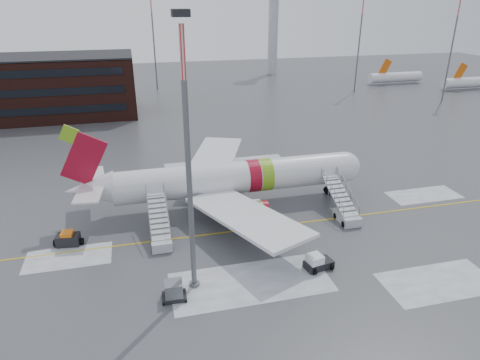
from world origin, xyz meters
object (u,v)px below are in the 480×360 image
object	(u,v)px
pushback_tug	(317,262)
uld_container	(174,291)
airstair_aft	(160,233)
airliner	(228,179)
light_mast_near	(188,160)
baggage_tractor	(68,239)
airstair_fwd	(344,210)

from	to	relation	value
pushback_tug	uld_container	distance (m)	13.27
airstair_aft	uld_container	xyz separation A→B (m)	(0.39, -9.36, -0.30)
airliner	light_mast_near	distance (m)	17.81
baggage_tractor	light_mast_near	distance (m)	18.50
airliner	baggage_tractor	distance (m)	18.48
airstair_fwd	uld_container	size ratio (longest dim) A/B	3.72
airstair_aft	light_mast_near	size ratio (longest dim) A/B	0.34
airliner	airstair_aft	xyz separation A→B (m)	(-8.54, -6.54, -2.35)
airliner	light_mast_near	size ratio (longest dim) A/B	1.57
airstair_aft	baggage_tractor	bearing A→B (deg)	169.76
uld_container	light_mast_near	distance (m)	11.14
airstair_fwd	pushback_tug	world-z (taller)	airstair_fwd
baggage_tractor	light_mast_near	size ratio (longest dim) A/B	0.13
airliner	light_mast_near	world-z (taller)	light_mast_near
pushback_tug	airstair_fwd	bearing A→B (deg)	50.28
airstair_fwd	airstair_aft	world-z (taller)	same
baggage_tractor	light_mast_near	xyz separation A→B (m)	(11.34, -9.60, 11.02)
airliner	airstair_fwd	bearing A→B (deg)	-28.78
airstair_fwd	baggage_tractor	distance (m)	29.55
uld_container	baggage_tractor	size ratio (longest dim) A/B	0.70
baggage_tractor	airstair_fwd	bearing A→B (deg)	-3.17
airliner	light_mast_near	bearing A→B (deg)	-113.36
airliner	baggage_tractor	world-z (taller)	airliner
baggage_tractor	uld_container	bearing A→B (deg)	-49.33
airstair_fwd	pushback_tug	xyz separation A→B (m)	(-6.83, -8.22, -0.41)
airstair_fwd	light_mast_near	bearing A→B (deg)	-156.32
airstair_aft	light_mast_near	distance (m)	13.45
airstair_fwd	baggage_tractor	xyz separation A→B (m)	(-29.50, 1.64, -0.43)
airliner	airstair_fwd	world-z (taller)	airliner
light_mast_near	airstair_fwd	bearing A→B (deg)	23.68
airstair_fwd	light_mast_near	world-z (taller)	light_mast_near
pushback_tug	uld_container	xyz separation A→B (m)	(-13.22, -1.14, 0.11)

